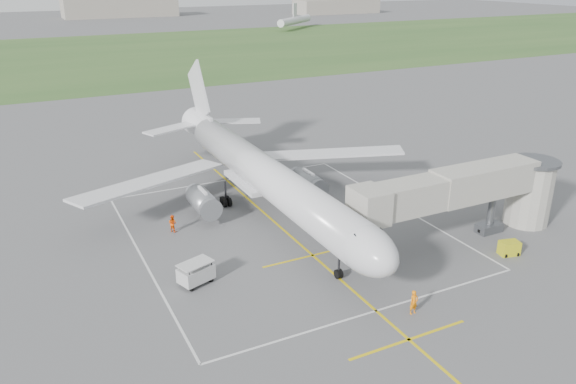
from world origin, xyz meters
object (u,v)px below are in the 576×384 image
ramp_worker_nose (414,302)px  ramp_worker_wing (173,223)px  gpu_unit (509,248)px  airliner (263,174)px  baggage_cart (196,273)px  jet_bridge (477,191)px

ramp_worker_nose → ramp_worker_wing: ramp_worker_nose is taller
ramp_worker_nose → gpu_unit: bearing=12.5°
airliner → gpu_unit: bearing=-49.2°
airliner → baggage_cart: 15.75m
jet_bridge → baggage_cart: 27.20m
airliner → gpu_unit: (16.09, -18.61, -3.75)m
airliner → ramp_worker_nose: bearing=-84.1°
ramp_worker_wing → ramp_worker_nose: bearing=172.6°
baggage_cart → ramp_worker_nose: 17.58m
jet_bridge → gpu_unit: jet_bridge is taller
gpu_unit → ramp_worker_wing: bearing=158.2°
gpu_unit → airliner: bearing=144.4°
airliner → ramp_worker_wing: airliner is taller
airliner → jet_bridge: size_ratio=2.00×
baggage_cart → ramp_worker_nose: bearing=-60.1°
gpu_unit → ramp_worker_nose: size_ratio=1.01×
airliner → baggage_cart: bearing=-135.6°
gpu_unit → baggage_cart: baggage_cart is taller
gpu_unit → baggage_cart: 28.19m
airliner → ramp_worker_wing: bearing=-179.3°
baggage_cart → ramp_worker_wing: (1.02, 10.64, -0.12)m
jet_bridge → baggage_cart: (-26.71, 3.49, -3.74)m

